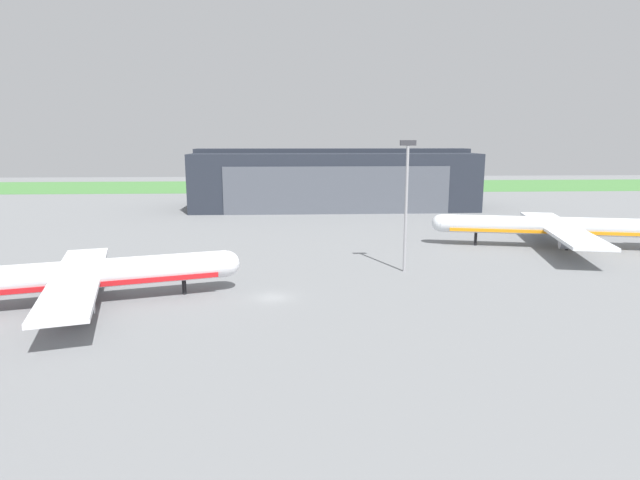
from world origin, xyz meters
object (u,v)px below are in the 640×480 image
object	(u,v)px
maintenance_hangar	(333,180)
apron_light_mast	(406,197)
airliner_far_right	(557,227)
airliner_near_left	(82,276)

from	to	relation	value
maintenance_hangar	apron_light_mast	distance (m)	78.87
airliner_far_right	apron_light_mast	world-z (taller)	apron_light_mast
apron_light_mast	airliner_near_left	bearing A→B (deg)	-162.47
maintenance_hangar	airliner_far_right	size ratio (longest dim) A/B	1.82
maintenance_hangar	airliner_far_right	xyz separation A→B (m)	(37.59, -62.59, -4.18)
maintenance_hangar	airliner_near_left	size ratio (longest dim) A/B	2.15
airliner_near_left	airliner_far_right	bearing A→B (deg)	21.39
maintenance_hangar	airliner_near_left	world-z (taller)	maintenance_hangar
airliner_far_right	apron_light_mast	bearing A→B (deg)	-153.74
maintenance_hangar	apron_light_mast	xyz separation A→B (m)	(5.07, -78.63, 3.49)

